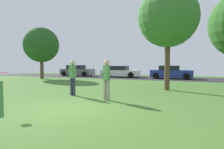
% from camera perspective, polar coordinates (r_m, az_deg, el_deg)
% --- Properties ---
extents(ground_plane, '(44.00, 44.00, 0.00)m').
position_cam_1_polar(ground_plane, '(7.10, -13.07, -9.99)').
color(ground_plane, '#47702D').
extents(road_strip, '(44.00, 6.40, 0.01)m').
position_cam_1_polar(road_strip, '(22.10, 11.19, -0.99)').
color(road_strip, '#28282B').
rests_on(road_strip, ground_plane).
extents(oak_tree_left, '(3.60, 3.60, 6.20)m').
position_cam_1_polar(oak_tree_left, '(12.48, 16.27, 15.93)').
color(oak_tree_left, brown).
rests_on(oak_tree_left, ground_plane).
extents(oak_tree_center, '(3.68, 3.68, 5.44)m').
position_cam_1_polar(oak_tree_center, '(21.91, -20.21, 8.21)').
color(oak_tree_center, brown).
rests_on(oak_tree_center, ground_plane).
extents(person_thrower, '(0.30, 0.34, 1.79)m').
position_cam_1_polar(person_thrower, '(9.95, -11.60, -0.37)').
color(person_thrower, '#2D334C').
rests_on(person_thrower, ground_plane).
extents(person_walking, '(0.30, 0.33, 1.79)m').
position_cam_1_polar(person_walking, '(8.47, -1.64, -0.90)').
color(person_walking, gray).
rests_on(person_walking, ground_plane).
extents(frisbee_disc, '(0.37, 0.37, 0.03)m').
position_cam_1_polar(frisbee_disc, '(7.39, -29.57, 0.50)').
color(frisbee_disc, '#EA2D6B').
extents(parked_car_grey, '(4.35, 1.95, 1.41)m').
position_cam_1_polar(parked_car_grey, '(25.74, -10.29, 1.07)').
color(parked_car_grey, slate).
rests_on(parked_car_grey, ground_plane).
extents(parked_car_white, '(4.52, 2.09, 1.34)m').
position_cam_1_polar(parked_car_white, '(23.20, 2.33, 0.80)').
color(parked_car_white, white).
rests_on(parked_car_white, ground_plane).
extents(parked_car_blue, '(4.34, 2.02, 1.40)m').
position_cam_1_polar(parked_car_blue, '(21.69, 17.12, 0.57)').
color(parked_car_blue, '#233893').
rests_on(parked_car_blue, ground_plane).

